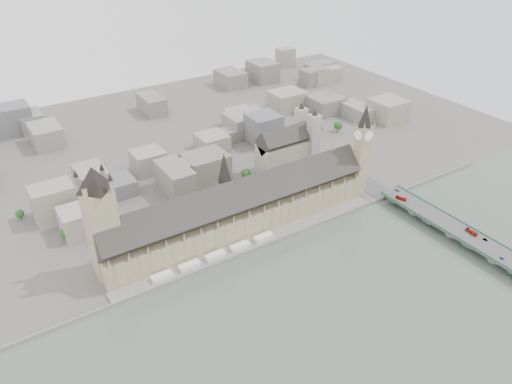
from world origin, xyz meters
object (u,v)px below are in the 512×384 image
victoria_tower (101,217)px  car_silver (485,240)px  red_bus_north (401,198)px  red_bus_south (471,232)px  palace_of_westminster (239,210)px  car_blue (502,258)px  elizabeth_tower (362,144)px  westminster_bridge (446,227)px  car_approach (397,190)px  westminster_abbey (288,149)px

victoria_tower → car_silver: (289.19, -150.36, -44.28)m
red_bus_north → red_bus_south: 75.71m
palace_of_westminster → car_blue: palace_of_westminster is taller
palace_of_westminster → elizabeth_tower: bearing=-4.8°
westminster_bridge → red_bus_south: bearing=-81.4°
red_bus_south → car_silver: 13.43m
car_silver → car_approach: 102.10m
westminster_abbey → car_approach: bearing=-65.1°
elizabeth_tower → red_bus_north: bearing=-68.0°
palace_of_westminster → westminster_bridge: size_ratio=0.82×
palace_of_westminster → car_silver: size_ratio=64.26×
red_bus_south → car_blue: size_ratio=2.98×
westminster_abbey → red_bus_north: bearing=-71.1°
elizabeth_tower → westminster_bridge: (24.00, -95.50, -52.96)m
palace_of_westminster → car_approach: palace_of_westminster is taller
red_bus_north → red_bus_south: red_bus_south is taller
car_blue → car_silver: bearing=59.3°
westminster_abbey → red_bus_north: size_ratio=6.10×
westminster_abbey → red_bus_south: size_ratio=5.71×
car_blue → victoria_tower: bearing=141.9°
elizabeth_tower → car_approach: 62.39m
victoria_tower → car_blue: (277.99, -174.66, -44.27)m
red_bus_north → car_blue: (0.20, -112.66, -0.87)m
westminster_abbey → palace_of_westminster: bearing=-145.8°
palace_of_westminster → red_bus_south: 211.27m
red_bus_north → red_bus_south: (9.79, -75.07, 0.11)m
elizabeth_tower → westminster_bridge: size_ratio=0.33×
westminster_abbey → car_silver: (56.26, -219.36, -14.15)m
victoria_tower → elizabeth_tower: bearing=-4.0°
victoria_tower → westminster_abbey: size_ratio=1.47×
westminster_bridge → elizabeth_tower: bearing=104.1°
victoria_tower → westminster_abbey: (232.92, 69.00, -30.12)m
elizabeth_tower → westminster_bridge: bearing=-75.9°
victoria_tower → westminster_abbey: bearing=16.5°
elizabeth_tower → car_silver: (29.19, -132.36, -47.16)m
palace_of_westminster → elizabeth_tower: elizabeth_tower is taller
westminster_bridge → palace_of_westminster: bearing=146.5°
elizabeth_tower → car_silver: size_ratio=26.07×
westminster_bridge → car_approach: bearing=87.0°
westminster_bridge → car_approach: 65.58m
red_bus_south → westminster_bridge: bearing=103.9°
car_approach → car_blue: bearing=-112.0°
palace_of_westminster → car_approach: (165.46, -41.97, -11.75)m
westminster_abbey → car_approach: westminster_abbey is taller
red_bus_north → palace_of_westminster: bearing=139.4°
red_bus_south → car_approach: size_ratio=2.46×
red_bus_north → car_blue: 112.66m
westminster_bridge → car_silver: car_silver is taller
elizabeth_tower → car_blue: 164.58m
elizabeth_tower → victoria_tower: bearing=176.0°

